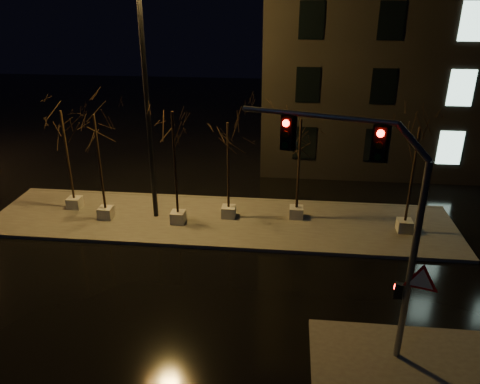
# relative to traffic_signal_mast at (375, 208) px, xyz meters

# --- Properties ---
(ground) EXTENTS (90.00, 90.00, 0.00)m
(ground) POSITION_rel_traffic_signal_mast_xyz_m (-5.46, 2.06, -4.85)
(ground) COLOR black
(ground) RESTS_ON ground
(median) EXTENTS (22.00, 5.00, 0.15)m
(median) POSITION_rel_traffic_signal_mast_xyz_m (-5.46, 8.06, -4.77)
(median) COLOR #4F4C46
(median) RESTS_ON ground
(building) EXTENTS (25.00, 12.00, 15.00)m
(building) POSITION_rel_traffic_signal_mast_xyz_m (8.54, 20.06, 2.65)
(building) COLOR black
(building) RESTS_ON ground
(tree_0) EXTENTS (1.80, 1.80, 5.12)m
(tree_0) POSITION_rel_traffic_signal_mast_xyz_m (-12.94, 8.57, -0.81)
(tree_0) COLOR #B7B4AA
(tree_0) RESTS_ON median
(tree_1) EXTENTS (1.80, 1.80, 5.22)m
(tree_1) POSITION_rel_traffic_signal_mast_xyz_m (-10.96, 7.63, -0.74)
(tree_1) COLOR #B7B4AA
(tree_1) RESTS_ON median
(tree_2) EXTENTS (1.80, 1.80, 5.47)m
(tree_2) POSITION_rel_traffic_signal_mast_xyz_m (-7.40, 7.54, -0.54)
(tree_2) COLOR #B7B4AA
(tree_2) RESTS_ON median
(tree_3) EXTENTS (1.80, 1.80, 4.80)m
(tree_3) POSITION_rel_traffic_signal_mast_xyz_m (-5.12, 8.36, -1.05)
(tree_3) COLOR #B7B4AA
(tree_3) RESTS_ON median
(tree_4) EXTENTS (1.80, 1.80, 4.99)m
(tree_4) POSITION_rel_traffic_signal_mast_xyz_m (-1.87, 8.64, -0.91)
(tree_4) COLOR #B7B4AA
(tree_4) RESTS_ON median
(tree_5) EXTENTS (1.80, 1.80, 5.00)m
(tree_5) POSITION_rel_traffic_signal_mast_xyz_m (3.01, 7.78, -0.90)
(tree_5) COLOR #B7B4AA
(tree_5) RESTS_ON median
(traffic_signal_mast) EXTENTS (5.62, 1.82, 7.15)m
(traffic_signal_mast) POSITION_rel_traffic_signal_mast_xyz_m (0.00, 0.00, 0.00)
(traffic_signal_mast) COLOR slate
(traffic_signal_mast) RESTS_ON sidewalk_corner
(streetlight_main) EXTENTS (2.76, 0.59, 11.03)m
(streetlight_main) POSITION_rel_traffic_signal_mast_xyz_m (-8.64, 8.10, 1.67)
(streetlight_main) COLOR black
(streetlight_main) RESTS_ON median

